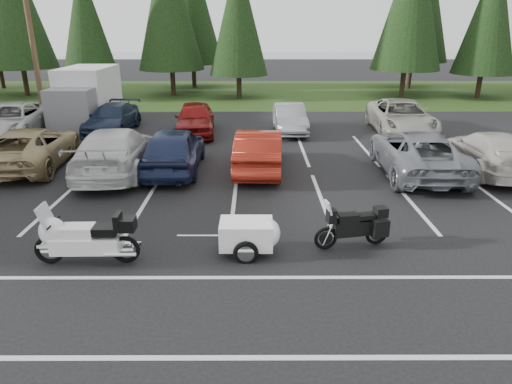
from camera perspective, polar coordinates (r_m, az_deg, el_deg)
The scene contains 25 objects.
ground at distance 13.11m, azimuth -5.12°, elevation -2.74°, with size 120.00×120.00×0.00m, color black.
grass_strip at distance 36.40m, azimuth -1.99°, elevation 12.24°, with size 80.00×16.00×0.01m, color #1D3611.
lake_water at distance 67.28m, azimuth 2.38°, elevation 15.95°, with size 70.00×50.00×0.02m, color slate.
utility_pole at distance 26.48m, azimuth -26.32°, elevation 17.45°, with size 1.60×0.26×9.00m.
box_truck at distance 26.42m, azimuth -20.79°, elevation 11.06°, with size 2.40×5.60×2.90m, color silver, non-canonical shape.
stall_markings at distance 14.97m, azimuth -4.50°, elevation 0.28°, with size 32.00×16.00×0.01m, color silver.
conifer_3 at distance 35.39m, azimuth -20.56°, elevation 19.38°, with size 3.87×3.87×9.02m.
conifer_4 at distance 35.48m, azimuth -10.94°, elevation 22.28°, with size 4.80×4.80×11.17m.
conifer_5 at distance 33.64m, azimuth -2.24°, elevation 21.19°, with size 4.14×4.14×9.63m.
conifer_7 at distance 37.58m, azimuth 27.31°, elevation 19.29°, with size 4.27×4.27×9.94m.
conifer_back_b at distance 39.89m, azimuth -8.18°, elevation 22.52°, with size 4.97×4.97×11.58m.
car_near_2 at distance 19.14m, azimuth -26.27°, elevation 5.02°, with size 2.49×5.40×1.50m, color #9D865B.
car_near_3 at distance 17.18m, azimuth -17.16°, elevation 4.94°, with size 2.30×5.67×1.64m, color silver.
car_near_4 at distance 16.91m, azimuth -10.24°, elevation 5.29°, with size 1.94×4.83×1.64m, color #1B2343.
car_near_5 at distance 16.74m, azimuth 0.41°, elevation 5.27°, with size 1.63×4.67×1.54m, color maroon.
car_near_6 at distance 17.37m, azimuth 19.49°, elevation 4.68°, with size 2.58×5.60×1.56m, color slate.
car_near_7 at distance 18.65m, azimuth 27.24°, elevation 4.47°, with size 2.07×5.10×1.48m, color beige.
car_far_0 at distance 24.91m, azimuth -28.30°, elevation 7.89°, with size 2.58×5.59×1.55m, color beige.
car_far_1 at distance 24.00m, azimuth -17.53°, elevation 8.74°, with size 1.91×4.69×1.36m, color #162037.
car_far_2 at distance 22.64m, azimuth -7.63°, elevation 9.09°, with size 1.83×4.54×1.55m, color maroon.
car_far_3 at distance 22.98m, azimuth 4.25°, elevation 9.14°, with size 1.44×4.14×1.36m, color gray.
car_far_4 at distance 23.78m, azimuth 17.69°, elevation 8.92°, with size 2.65×5.75×1.60m, color #9E9B91.
touring_motorcycle at distance 10.86m, azimuth -20.58°, elevation -4.94°, with size 2.61×0.80×1.45m, color white, non-canonical shape.
cargo_trailer at distance 10.74m, azimuth -1.23°, elevation -5.66°, with size 1.79×1.01×0.83m, color white, non-canonical shape.
adventure_motorcycle at distance 11.18m, azimuth 11.98°, elevation -3.79°, with size 2.08×0.73×1.27m, color black, non-canonical shape.
Camera 1 is at (1.14, -12.02, 5.12)m, focal length 32.00 mm.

